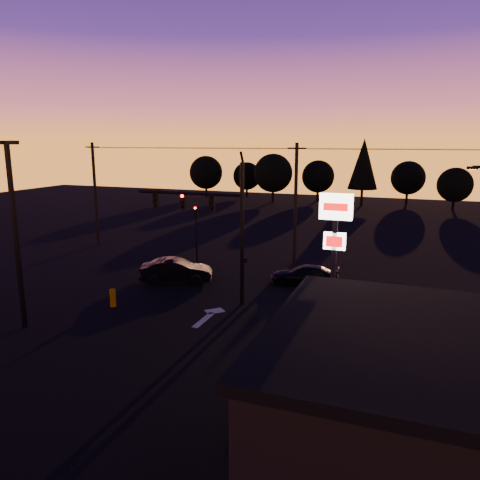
{
  "coord_description": "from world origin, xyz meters",
  "views": [
    {
      "loc": [
        10.39,
        -19.74,
        9.13
      ],
      "look_at": [
        1.0,
        5.0,
        3.5
      ],
      "focal_mm": 35.0,
      "sensor_mm": 36.0,
      "label": 1
    }
  ],
  "objects_px": {
    "pylon_sign": "(335,234)",
    "bollard": "(113,298)",
    "parking_lot_light": "(15,223)",
    "car_mid": "(176,270)",
    "traffic_signal_mast": "(215,217)",
    "secondary_signal": "(196,226)",
    "car_right": "(304,275)",
    "suv_parked": "(322,363)"
  },
  "relations": [
    {
      "from": "secondary_signal",
      "to": "bollard",
      "type": "xyz_separation_m",
      "value": [
        -0.13,
        -10.44,
        -2.36
      ]
    },
    {
      "from": "parking_lot_light",
      "to": "pylon_sign",
      "type": "relative_size",
      "value": 1.34
    },
    {
      "from": "pylon_sign",
      "to": "car_right",
      "type": "distance_m",
      "value": 9.04
    },
    {
      "from": "bollard",
      "to": "suv_parked",
      "type": "height_order",
      "value": "suv_parked"
    },
    {
      "from": "car_right",
      "to": "traffic_signal_mast",
      "type": "bearing_deg",
      "value": -45.19
    },
    {
      "from": "traffic_signal_mast",
      "to": "pylon_sign",
      "type": "distance_m",
      "value": 7.52
    },
    {
      "from": "pylon_sign",
      "to": "car_mid",
      "type": "distance_m",
      "value": 12.83
    },
    {
      "from": "car_right",
      "to": "bollard",
      "type": "bearing_deg",
      "value": -54.62
    },
    {
      "from": "pylon_sign",
      "to": "bollard",
      "type": "distance_m",
      "value": 12.91
    },
    {
      "from": "parking_lot_light",
      "to": "car_right",
      "type": "xyz_separation_m",
      "value": [
        11.48,
        11.86,
        -4.63
      ]
    },
    {
      "from": "pylon_sign",
      "to": "car_right",
      "type": "xyz_separation_m",
      "value": [
        -3.02,
        7.36,
        -4.28
      ]
    },
    {
      "from": "parking_lot_light",
      "to": "car_mid",
      "type": "height_order",
      "value": "parking_lot_light"
    },
    {
      "from": "traffic_signal_mast",
      "to": "suv_parked",
      "type": "height_order",
      "value": "traffic_signal_mast"
    },
    {
      "from": "parking_lot_light",
      "to": "car_mid",
      "type": "xyz_separation_m",
      "value": [
        3.44,
        9.51,
        -4.5
      ]
    },
    {
      "from": "traffic_signal_mast",
      "to": "car_mid",
      "type": "bearing_deg",
      "value": 147.62
    },
    {
      "from": "car_mid",
      "to": "car_right",
      "type": "xyz_separation_m",
      "value": [
        8.04,
        2.35,
        -0.13
      ]
    },
    {
      "from": "suv_parked",
      "to": "car_mid",
      "type": "bearing_deg",
      "value": 112.47
    },
    {
      "from": "secondary_signal",
      "to": "car_right",
      "type": "relative_size",
      "value": 0.99
    },
    {
      "from": "car_mid",
      "to": "secondary_signal",
      "type": "bearing_deg",
      "value": -11.11
    },
    {
      "from": "secondary_signal",
      "to": "suv_parked",
      "type": "distance_m",
      "value": 19.3
    },
    {
      "from": "traffic_signal_mast",
      "to": "pylon_sign",
      "type": "bearing_deg",
      "value": -19.36
    },
    {
      "from": "parking_lot_light",
      "to": "car_mid",
      "type": "distance_m",
      "value": 11.07
    },
    {
      "from": "traffic_signal_mast",
      "to": "pylon_sign",
      "type": "relative_size",
      "value": 1.26
    },
    {
      "from": "pylon_sign",
      "to": "suv_parked",
      "type": "xyz_separation_m",
      "value": [
        0.46,
        -4.6,
        -4.16
      ]
    },
    {
      "from": "bollard",
      "to": "car_mid",
      "type": "relative_size",
      "value": 0.22
    },
    {
      "from": "parking_lot_light",
      "to": "car_mid",
      "type": "bearing_deg",
      "value": 70.12
    },
    {
      "from": "traffic_signal_mast",
      "to": "car_right",
      "type": "distance_m",
      "value": 7.67
    },
    {
      "from": "parking_lot_light",
      "to": "bollard",
      "type": "bearing_deg",
      "value": 59.62
    },
    {
      "from": "traffic_signal_mast",
      "to": "parking_lot_light",
      "type": "distance_m",
      "value": 10.19
    },
    {
      "from": "secondary_signal",
      "to": "pylon_sign",
      "type": "bearing_deg",
      "value": -39.77
    },
    {
      "from": "traffic_signal_mast",
      "to": "parking_lot_light",
      "type": "height_order",
      "value": "parking_lot_light"
    },
    {
      "from": "bollard",
      "to": "car_mid",
      "type": "distance_m",
      "value": 5.57
    },
    {
      "from": "bollard",
      "to": "car_mid",
      "type": "height_order",
      "value": "car_mid"
    },
    {
      "from": "traffic_signal_mast",
      "to": "car_mid",
      "type": "height_order",
      "value": "traffic_signal_mast"
    },
    {
      "from": "pylon_sign",
      "to": "suv_parked",
      "type": "height_order",
      "value": "pylon_sign"
    },
    {
      "from": "pylon_sign",
      "to": "bollard",
      "type": "relative_size",
      "value": 6.75
    },
    {
      "from": "secondary_signal",
      "to": "parking_lot_light",
      "type": "height_order",
      "value": "parking_lot_light"
    },
    {
      "from": "pylon_sign",
      "to": "suv_parked",
      "type": "bearing_deg",
      "value": -84.3
    },
    {
      "from": "traffic_signal_mast",
      "to": "suv_parked",
      "type": "bearing_deg",
      "value": -43.19
    },
    {
      "from": "traffic_signal_mast",
      "to": "parking_lot_light",
      "type": "relative_size",
      "value": 0.94
    },
    {
      "from": "traffic_signal_mast",
      "to": "car_right",
      "type": "xyz_separation_m",
      "value": [
        4.08,
        4.87,
        -4.3
      ]
    },
    {
      "from": "secondary_signal",
      "to": "parking_lot_light",
      "type": "xyz_separation_m",
      "value": [
        -2.5,
        -14.49,
        2.41
      ]
    }
  ]
}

